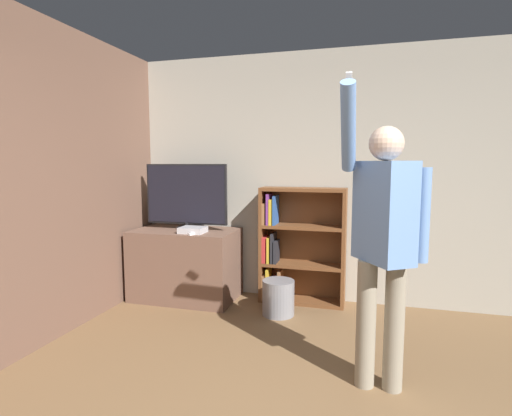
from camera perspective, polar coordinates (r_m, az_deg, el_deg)
wall_back at (r=4.39m, az=12.74°, el=4.19°), size 6.64×0.09×2.70m
wall_side_brick at (r=3.85m, az=-26.42°, el=3.38°), size 0.06×4.58×2.70m
tv_ledge at (r=4.57m, az=-9.99°, el=-7.89°), size 1.13×0.68×0.77m
television at (r=4.49m, az=-9.93°, el=1.71°), size 0.95×0.22×0.73m
game_console at (r=4.28m, az=-9.02°, el=-3.12°), size 0.26×0.22×0.06m
remote_loose at (r=4.18m, az=-8.84°, el=-3.64°), size 0.10×0.14×0.02m
bookshelf at (r=4.36m, az=5.63°, el=-5.61°), size 0.91×0.28×1.25m
person at (r=2.71m, az=17.71°, el=-3.46°), size 0.55×0.56×2.05m
waste_bin at (r=4.09m, az=3.21°, el=-12.65°), size 0.32×0.32×0.35m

